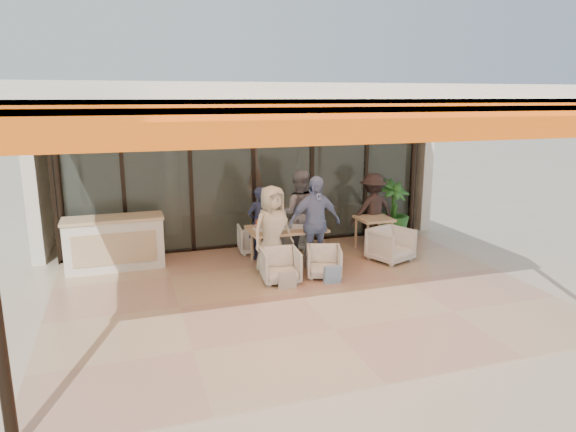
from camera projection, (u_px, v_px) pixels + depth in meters
name	position (u px, v px, depth m)	size (l,w,h in m)	color
ground	(299.00, 294.00, 8.71)	(70.00, 70.00, 0.00)	#C6B293
terrace_floor	(299.00, 293.00, 8.70)	(8.00, 6.00, 0.01)	tan
terrace_structure	(306.00, 98.00, 7.72)	(8.00, 6.00, 3.40)	silver
glass_storefront	(253.00, 175.00, 11.12)	(8.08, 0.10, 3.20)	#9EADA3
interior_block	(231.00, 138.00, 13.11)	(9.05, 3.62, 3.52)	silver
host_counter	(115.00, 243.00, 9.81)	(1.85, 0.65, 1.04)	silver
dining_table	(286.00, 231.00, 10.12)	(1.50, 0.90, 0.93)	tan
chair_far_left	(254.00, 237.00, 10.94)	(0.64, 0.60, 0.66)	silver
chair_far_right	(291.00, 235.00, 11.21)	(0.59, 0.55, 0.60)	silver
chair_near_left	(280.00, 264.00, 9.18)	(0.66, 0.61, 0.67)	silver
chair_near_right	(324.00, 261.00, 9.44)	(0.62, 0.58, 0.64)	silver
diner_navy	(260.00, 223.00, 10.38)	(0.55, 0.36, 1.52)	#192138
diner_grey	(299.00, 213.00, 10.60)	(0.88, 0.69, 1.82)	slate
diner_cream	(272.00, 230.00, 9.53)	(0.82, 0.53, 1.68)	beige
diner_periwinkle	(315.00, 223.00, 9.77)	(1.07, 0.44, 1.82)	#7A92CB
tote_bag_cream	(287.00, 280.00, 8.85)	(0.30, 0.10, 0.34)	silver
tote_bag_blue	(332.00, 275.00, 9.11)	(0.30, 0.10, 0.34)	#99BFD8
side_table	(374.00, 222.00, 10.97)	(0.70, 0.70, 0.74)	tan
side_chair	(391.00, 243.00, 10.33)	(0.74, 0.69, 0.76)	silver
standing_woman	(372.00, 210.00, 11.34)	(1.06, 0.61, 1.64)	black
potted_palm	(392.00, 210.00, 11.90)	(0.78, 0.78, 1.39)	#1E5919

